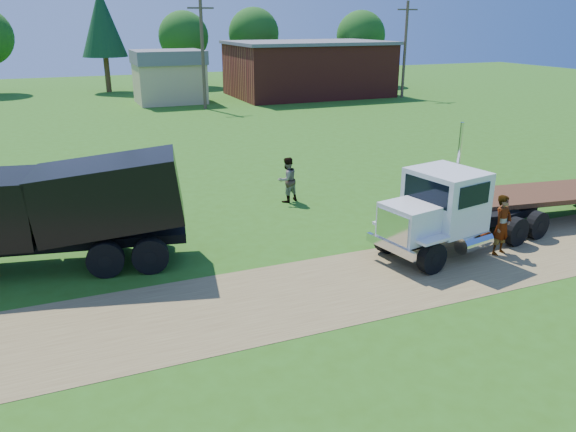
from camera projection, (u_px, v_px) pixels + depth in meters
name	position (u px, v px, depth m)	size (l,w,h in m)	color
ground	(309.00, 293.00, 15.91)	(140.00, 140.00, 0.00)	#2B5913
dirt_track	(309.00, 292.00, 15.91)	(120.00, 4.20, 0.01)	brown
white_semi_tractor	(446.00, 211.00, 18.24)	(7.06, 3.45, 4.16)	black
black_dump_truck	(61.00, 208.00, 17.02)	(8.22, 3.79, 3.49)	black
orange_pickup	(97.00, 200.00, 21.83)	(2.22, 4.82, 1.34)	orange
flatbed_trailer	(550.00, 197.00, 21.56)	(8.13, 3.41, 2.02)	#3B1F12
spectator_a	(502.00, 225.00, 18.22)	(0.73, 0.48, 2.01)	#999999
spectator_b	(287.00, 180.00, 23.57)	(0.93, 0.72, 1.91)	#999999
brick_building	(308.00, 68.00, 56.39)	(15.40, 10.40, 5.30)	maroon
tan_shed	(169.00, 76.00, 51.45)	(6.20, 5.40, 4.70)	tan
utility_poles	(203.00, 52.00, 47.04)	(42.20, 0.28, 9.00)	#4D3C2C
tree_row	(90.00, 29.00, 56.24)	(55.71, 15.02, 11.46)	#3B2518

